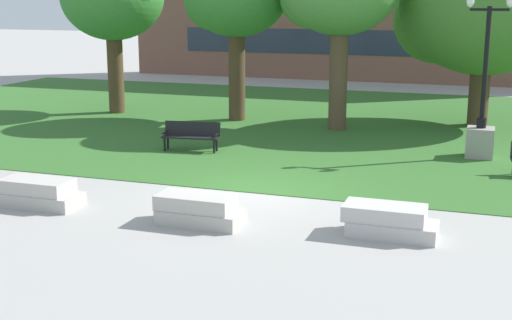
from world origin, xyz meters
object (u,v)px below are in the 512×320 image
(lamp_post_right, at_px, (481,125))
(park_bench_near_left, at_px, (191,134))
(concrete_block_right, at_px, (389,221))
(concrete_block_left, at_px, (199,210))
(concrete_block_center, at_px, (40,193))

(lamp_post_right, bearing_deg, park_bench_near_left, -167.16)
(park_bench_near_left, bearing_deg, concrete_block_right, -40.73)
(concrete_block_left, distance_m, concrete_block_right, 4.02)
(concrete_block_center, height_order, lamp_post_right, lamp_post_right)
(concrete_block_right, distance_m, park_bench_near_left, 9.41)
(concrete_block_center, xyz_separation_m, park_bench_near_left, (0.89, 6.65, 0.23))
(concrete_block_right, bearing_deg, lamp_post_right, 79.51)
(concrete_block_center, distance_m, concrete_block_right, 8.04)
(concrete_block_left, xyz_separation_m, park_bench_near_left, (-3.14, 6.68, 0.23))
(concrete_block_center, xyz_separation_m, concrete_block_right, (8.02, 0.51, 0.00))
(concrete_block_left, distance_m, park_bench_near_left, 7.38)
(concrete_block_right, xyz_separation_m, lamp_post_right, (1.50, 8.11, 0.71))
(park_bench_near_left, xyz_separation_m, lamp_post_right, (8.63, 1.97, 0.48))
(lamp_post_right, bearing_deg, concrete_block_center, -137.84)
(concrete_block_center, bearing_deg, concrete_block_right, 3.67)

